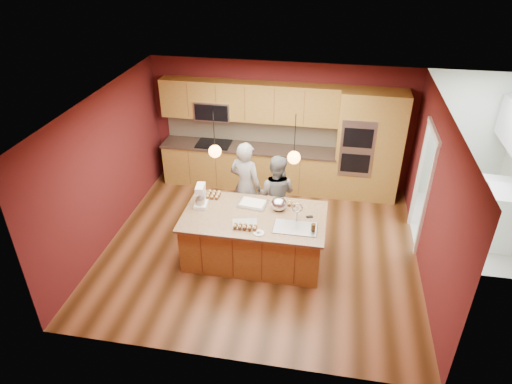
% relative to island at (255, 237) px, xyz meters
% --- Properties ---
extents(floor, '(5.50, 5.50, 0.00)m').
position_rel_island_xyz_m(floor, '(0.05, 0.30, -0.45)').
color(floor, '#3F230E').
rests_on(floor, ground).
extents(ceiling, '(5.50, 5.50, 0.00)m').
position_rel_island_xyz_m(ceiling, '(0.05, 0.30, 2.25)').
color(ceiling, white).
rests_on(ceiling, ground).
extents(wall_back, '(5.50, 0.00, 5.50)m').
position_rel_island_xyz_m(wall_back, '(0.05, 2.80, 0.90)').
color(wall_back, '#541718').
rests_on(wall_back, ground).
extents(wall_front, '(5.50, 0.00, 5.50)m').
position_rel_island_xyz_m(wall_front, '(0.05, -2.20, 0.90)').
color(wall_front, '#541718').
rests_on(wall_front, ground).
extents(wall_left, '(0.00, 5.00, 5.00)m').
position_rel_island_xyz_m(wall_left, '(-2.70, 0.30, 0.90)').
color(wall_left, '#541718').
rests_on(wall_left, ground).
extents(wall_right, '(0.00, 5.00, 5.00)m').
position_rel_island_xyz_m(wall_right, '(2.80, 0.30, 0.90)').
color(wall_right, '#541718').
rests_on(wall_right, ground).
extents(cabinet_run, '(3.74, 0.64, 2.30)m').
position_rel_island_xyz_m(cabinet_run, '(-0.63, 2.55, 0.54)').
color(cabinet_run, olive).
rests_on(cabinet_run, floor).
extents(oven_column, '(1.30, 0.62, 2.30)m').
position_rel_island_xyz_m(oven_column, '(1.89, 2.50, 0.70)').
color(oven_column, olive).
rests_on(oven_column, floor).
extents(doorway_trim, '(0.08, 1.11, 2.20)m').
position_rel_island_xyz_m(doorway_trim, '(2.78, 1.10, 0.60)').
color(doorway_trim, white).
rests_on(doorway_trim, wall_right).
extents(pendant_left, '(0.20, 0.20, 0.80)m').
position_rel_island_xyz_m(pendant_left, '(-0.63, 0.00, 1.56)').
color(pendant_left, black).
rests_on(pendant_left, ceiling).
extents(pendant_right, '(0.20, 0.20, 0.80)m').
position_rel_island_xyz_m(pendant_right, '(0.60, 0.00, 1.56)').
color(pendant_right, black).
rests_on(pendant_right, ceiling).
extents(island, '(2.38, 1.33, 1.25)m').
position_rel_island_xyz_m(island, '(0.00, 0.00, 0.00)').
color(island, olive).
rests_on(island, floor).
extents(person_left, '(0.74, 0.61, 1.76)m').
position_rel_island_xyz_m(person_left, '(-0.34, 0.92, 0.43)').
color(person_left, black).
rests_on(person_left, floor).
extents(person_right, '(0.83, 0.70, 1.54)m').
position_rel_island_xyz_m(person_right, '(0.22, 0.92, 0.32)').
color(person_right, gray).
rests_on(person_right, floor).
extents(stand_mixer, '(0.24, 0.31, 0.40)m').
position_rel_island_xyz_m(stand_mixer, '(-0.96, 0.14, 0.60)').
color(stand_mixer, white).
rests_on(stand_mixer, island).
extents(sheet_cake, '(0.51, 0.41, 0.05)m').
position_rel_island_xyz_m(sheet_cake, '(-0.10, 0.33, 0.45)').
color(sheet_cake, silver).
rests_on(sheet_cake, island).
extents(cooling_rack, '(0.45, 0.37, 0.02)m').
position_rel_island_xyz_m(cooling_rack, '(-0.11, -0.27, 0.44)').
color(cooling_rack, '#A7A9AF').
rests_on(cooling_rack, island).
extents(mixing_bowl, '(0.27, 0.27, 0.23)m').
position_rel_island_xyz_m(mixing_bowl, '(0.36, 0.26, 0.54)').
color(mixing_bowl, silver).
rests_on(mixing_bowl, island).
extents(plate, '(0.18, 0.18, 0.01)m').
position_rel_island_xyz_m(plate, '(0.15, -0.48, 0.43)').
color(plate, silver).
rests_on(plate, island).
extents(tumbler, '(0.07, 0.07, 0.14)m').
position_rel_island_xyz_m(tumbler, '(0.98, -0.27, 0.50)').
color(tumbler, '#382A13').
rests_on(tumbler, island).
extents(phone, '(0.13, 0.09, 0.01)m').
position_rel_island_xyz_m(phone, '(0.89, 0.12, 0.43)').
color(phone, black).
rests_on(phone, island).
extents(cupcakes_left, '(0.26, 0.26, 0.08)m').
position_rel_island_xyz_m(cupcakes_left, '(-0.84, 0.47, 0.47)').
color(cupcakes_left, tan).
rests_on(cupcakes_left, island).
extents(cupcakes_rack, '(0.39, 0.16, 0.07)m').
position_rel_island_xyz_m(cupcakes_rack, '(-0.08, -0.40, 0.48)').
color(cupcakes_rack, tan).
rests_on(cupcakes_rack, island).
extents(cupcakes_right, '(0.15, 0.15, 0.07)m').
position_rel_island_xyz_m(cupcakes_right, '(0.56, 0.44, 0.46)').
color(cupcakes_right, tan).
rests_on(cupcakes_right, island).
extents(washer, '(0.70, 0.72, 1.08)m').
position_rel_island_xyz_m(washer, '(4.28, 1.19, 0.09)').
color(washer, white).
rests_on(washer, floor).
extents(dryer, '(0.63, 0.64, 0.93)m').
position_rel_island_xyz_m(dryer, '(4.23, 1.81, 0.02)').
color(dryer, white).
rests_on(dryer, floor).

